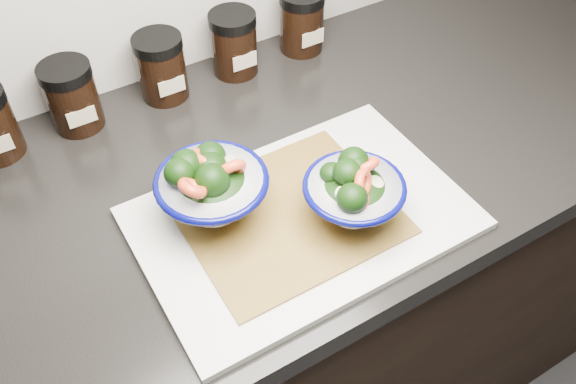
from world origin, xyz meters
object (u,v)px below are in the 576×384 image
spice_jar_c (161,67)px  spice_jar_d (234,43)px  cutting_board (302,218)px  spice_jar_e (302,21)px  spice_jar_b (72,96)px  bowl_right (353,193)px  bowl_left (211,188)px

spice_jar_c → spice_jar_d: size_ratio=1.00×
cutting_board → spice_jar_e: bearing=58.3°
spice_jar_d → spice_jar_b: bearing=180.0°
spice_jar_b → spice_jar_d: 0.29m
cutting_board → spice_jar_e: (0.22, 0.36, 0.05)m
spice_jar_b → spice_jar_c: (0.15, 0.00, 0.00)m
spice_jar_c → spice_jar_e: bearing=0.0°
spice_jar_e → spice_jar_b: bearing=180.0°
bowl_right → spice_jar_d: bowl_right is taller
cutting_board → spice_jar_b: size_ratio=3.98×
cutting_board → bowl_left: bowl_left is taller
bowl_right → spice_jar_e: bearing=67.2°
bowl_right → spice_jar_b: 0.48m
bowl_right → spice_jar_b: bearing=122.6°
bowl_left → spice_jar_d: size_ratio=1.36×
bowl_left → bowl_right: bearing=-32.5°
cutting_board → spice_jar_d: size_ratio=3.98×
spice_jar_c → spice_jar_e: size_ratio=1.00×
bowl_left → spice_jar_d: bowl_left is taller
cutting_board → bowl_right: (0.06, -0.04, 0.06)m
cutting_board → bowl_right: bowl_right is taller
bowl_left → spice_jar_e: size_ratio=1.36×
bowl_right → spice_jar_d: 0.40m
spice_jar_c → spice_jar_d: bearing=0.0°
bowl_right → spice_jar_c: bearing=104.8°
bowl_right → spice_jar_b: (-0.26, 0.40, -0.00)m
bowl_right → spice_jar_e: size_ratio=1.23×
bowl_left → spice_jar_e: 0.44m
bowl_left → spice_jar_d: bearing=57.7°
cutting_board → bowl_left: size_ratio=2.93×
cutting_board → spice_jar_d: 0.38m
bowl_right → spice_jar_d: size_ratio=1.23×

